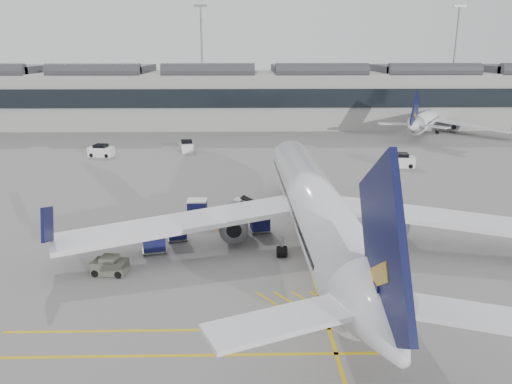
{
  "coord_description": "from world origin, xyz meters",
  "views": [
    {
      "loc": [
        5.18,
        -35.84,
        15.89
      ],
      "look_at": [
        6.04,
        5.22,
        4.0
      ],
      "focal_mm": 35.0,
      "sensor_mm": 36.0,
      "label": 1
    }
  ],
  "objects_px": {
    "baggage_cart_a": "(260,222)",
    "pushback_tug": "(110,266)",
    "airliner_main": "(315,206)",
    "ramp_agent_a": "(219,219)",
    "ramp_agent_b": "(253,221)",
    "belt_loader": "(247,208)"
  },
  "relations": [
    {
      "from": "pushback_tug",
      "to": "baggage_cart_a",
      "type": "bearing_deg",
      "value": 45.37
    },
    {
      "from": "belt_loader",
      "to": "baggage_cart_a",
      "type": "distance_m",
      "value": 5.61
    },
    {
      "from": "belt_loader",
      "to": "ramp_agent_b",
      "type": "distance_m",
      "value": 4.73
    },
    {
      "from": "baggage_cart_a",
      "to": "pushback_tug",
      "type": "distance_m",
      "value": 13.98
    },
    {
      "from": "ramp_agent_b",
      "to": "pushback_tug",
      "type": "height_order",
      "value": "ramp_agent_b"
    },
    {
      "from": "belt_loader",
      "to": "baggage_cart_a",
      "type": "height_order",
      "value": "baggage_cart_a"
    },
    {
      "from": "baggage_cart_a",
      "to": "belt_loader",
      "type": "bearing_deg",
      "value": 90.83
    },
    {
      "from": "pushback_tug",
      "to": "airliner_main",
      "type": "bearing_deg",
      "value": 26.01
    },
    {
      "from": "ramp_agent_b",
      "to": "pushback_tug",
      "type": "distance_m",
      "value": 13.98
    },
    {
      "from": "airliner_main",
      "to": "baggage_cart_a",
      "type": "relative_size",
      "value": 22.71
    },
    {
      "from": "belt_loader",
      "to": "baggage_cart_a",
      "type": "bearing_deg",
      "value": -59.41
    },
    {
      "from": "ramp_agent_b",
      "to": "airliner_main",
      "type": "bearing_deg",
      "value": 96.62
    },
    {
      "from": "airliner_main",
      "to": "belt_loader",
      "type": "xyz_separation_m",
      "value": [
        -5.54,
        8.94,
        -3.03
      ]
    },
    {
      "from": "airliner_main",
      "to": "ramp_agent_b",
      "type": "xyz_separation_m",
      "value": [
        -4.99,
        4.25,
        -2.72
      ]
    },
    {
      "from": "ramp_agent_a",
      "to": "pushback_tug",
      "type": "distance_m",
      "value": 11.73
    },
    {
      "from": "ramp_agent_b",
      "to": "pushback_tug",
      "type": "relative_size",
      "value": 0.61
    },
    {
      "from": "baggage_cart_a",
      "to": "ramp_agent_b",
      "type": "xyz_separation_m",
      "value": [
        -0.62,
        0.77,
        -0.18
      ]
    },
    {
      "from": "baggage_cart_a",
      "to": "ramp_agent_a",
      "type": "distance_m",
      "value": 3.73
    },
    {
      "from": "airliner_main",
      "to": "ramp_agent_a",
      "type": "height_order",
      "value": "airliner_main"
    },
    {
      "from": "baggage_cart_a",
      "to": "ramp_agent_b",
      "type": "height_order",
      "value": "baggage_cart_a"
    },
    {
      "from": "baggage_cart_a",
      "to": "pushback_tug",
      "type": "bearing_deg",
      "value": -154.49
    },
    {
      "from": "baggage_cart_a",
      "to": "ramp_agent_b",
      "type": "relative_size",
      "value": 1.24
    }
  ]
}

